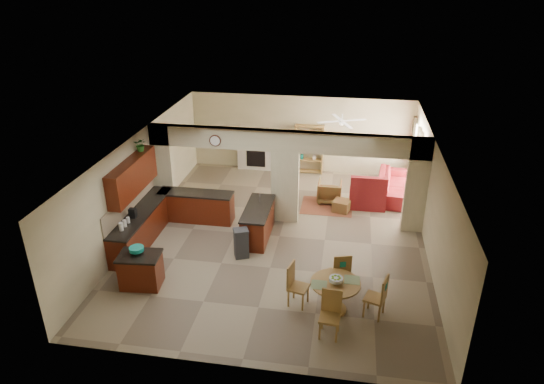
% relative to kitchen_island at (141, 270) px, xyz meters
% --- Properties ---
extents(floor, '(10.00, 10.00, 0.00)m').
position_rel_kitchen_island_xyz_m(floor, '(2.91, 2.82, -0.42)').
color(floor, gray).
rests_on(floor, ground).
extents(ceiling, '(10.00, 10.00, 0.00)m').
position_rel_kitchen_island_xyz_m(ceiling, '(2.91, 2.82, 2.38)').
color(ceiling, white).
rests_on(ceiling, wall_back).
extents(wall_back, '(8.00, 0.00, 8.00)m').
position_rel_kitchen_island_xyz_m(wall_back, '(2.91, 7.82, 0.98)').
color(wall_back, beige).
rests_on(wall_back, floor).
extents(wall_front, '(8.00, 0.00, 8.00)m').
position_rel_kitchen_island_xyz_m(wall_front, '(2.91, -2.18, 0.98)').
color(wall_front, beige).
rests_on(wall_front, floor).
extents(wall_left, '(0.00, 10.00, 10.00)m').
position_rel_kitchen_island_xyz_m(wall_left, '(-1.09, 2.82, 0.98)').
color(wall_left, beige).
rests_on(wall_left, floor).
extents(wall_right, '(0.00, 10.00, 10.00)m').
position_rel_kitchen_island_xyz_m(wall_right, '(6.91, 2.82, 0.98)').
color(wall_right, beige).
rests_on(wall_right, floor).
extents(partition_left_pier, '(0.60, 0.25, 2.80)m').
position_rel_kitchen_island_xyz_m(partition_left_pier, '(-0.79, 3.82, 0.98)').
color(partition_left_pier, beige).
rests_on(partition_left_pier, floor).
extents(partition_center_pier, '(0.80, 0.25, 2.20)m').
position_rel_kitchen_island_xyz_m(partition_center_pier, '(2.91, 3.82, 0.68)').
color(partition_center_pier, beige).
rests_on(partition_center_pier, floor).
extents(partition_right_pier, '(0.60, 0.25, 2.80)m').
position_rel_kitchen_island_xyz_m(partition_right_pier, '(6.61, 3.82, 0.98)').
color(partition_right_pier, beige).
rests_on(partition_right_pier, floor).
extents(partition_header, '(8.00, 0.25, 0.60)m').
position_rel_kitchen_island_xyz_m(partition_header, '(2.91, 3.82, 2.08)').
color(partition_header, beige).
rests_on(partition_header, partition_center_pier).
extents(kitchen_counter, '(2.52, 3.29, 1.48)m').
position_rel_kitchen_island_xyz_m(kitchen_counter, '(-0.36, 2.57, 0.04)').
color(kitchen_counter, '#3E1807').
rests_on(kitchen_counter, floor).
extents(upper_cabinets, '(0.35, 2.40, 0.90)m').
position_rel_kitchen_island_xyz_m(upper_cabinets, '(-0.91, 2.02, 1.50)').
color(upper_cabinets, '#3E1807').
rests_on(upper_cabinets, wall_left).
extents(peninsula, '(0.70, 1.85, 0.91)m').
position_rel_kitchen_island_xyz_m(peninsula, '(2.31, 2.70, 0.03)').
color(peninsula, '#3E1807').
rests_on(peninsula, floor).
extents(wall_clock, '(0.34, 0.03, 0.34)m').
position_rel_kitchen_island_xyz_m(wall_clock, '(0.91, 3.67, 2.03)').
color(wall_clock, '#4F261A').
rests_on(wall_clock, partition_header).
extents(rug, '(1.60, 1.30, 0.01)m').
position_rel_kitchen_island_xyz_m(rug, '(4.11, 4.92, -0.42)').
color(rug, brown).
rests_on(rug, floor).
extents(fireplace, '(1.60, 0.35, 1.20)m').
position_rel_kitchen_island_xyz_m(fireplace, '(1.31, 7.65, 0.19)').
color(fireplace, beige).
rests_on(fireplace, floor).
extents(shelving_unit, '(1.00, 0.32, 1.80)m').
position_rel_kitchen_island_xyz_m(shelving_unit, '(3.26, 7.64, 0.48)').
color(shelving_unit, olive).
rests_on(shelving_unit, floor).
extents(window_a, '(0.02, 0.90, 1.90)m').
position_rel_kitchen_island_xyz_m(window_a, '(6.88, 5.12, 0.78)').
color(window_a, white).
rests_on(window_a, wall_right).
extents(window_b, '(0.02, 0.90, 1.90)m').
position_rel_kitchen_island_xyz_m(window_b, '(6.88, 6.82, 0.78)').
color(window_b, white).
rests_on(window_b, wall_right).
extents(glazed_door, '(0.02, 0.70, 2.10)m').
position_rel_kitchen_island_xyz_m(glazed_door, '(6.88, 5.97, 0.63)').
color(glazed_door, white).
rests_on(glazed_door, wall_right).
extents(drape_a_left, '(0.10, 0.28, 2.30)m').
position_rel_kitchen_island_xyz_m(drape_a_left, '(6.84, 4.52, 0.78)').
color(drape_a_left, '#3C1C18').
rests_on(drape_a_left, wall_right).
extents(drape_a_right, '(0.10, 0.28, 2.30)m').
position_rel_kitchen_island_xyz_m(drape_a_right, '(6.84, 5.72, 0.78)').
color(drape_a_right, '#3C1C18').
rests_on(drape_a_right, wall_right).
extents(drape_b_left, '(0.10, 0.28, 2.30)m').
position_rel_kitchen_island_xyz_m(drape_b_left, '(6.84, 6.22, 0.78)').
color(drape_b_left, '#3C1C18').
rests_on(drape_b_left, wall_right).
extents(drape_b_right, '(0.10, 0.28, 2.30)m').
position_rel_kitchen_island_xyz_m(drape_b_right, '(6.84, 7.42, 0.78)').
color(drape_b_right, '#3C1C18').
rests_on(drape_b_right, wall_right).
extents(ceiling_fan, '(1.00, 1.00, 0.10)m').
position_rel_kitchen_island_xyz_m(ceiling_fan, '(4.41, 5.82, 2.14)').
color(ceiling_fan, white).
rests_on(ceiling_fan, ceiling).
extents(kitchen_island, '(1.03, 0.78, 0.84)m').
position_rel_kitchen_island_xyz_m(kitchen_island, '(0.00, 0.00, 0.00)').
color(kitchen_island, '#3E1807').
rests_on(kitchen_island, floor).
extents(teal_bowl, '(0.34, 0.34, 0.16)m').
position_rel_kitchen_island_xyz_m(teal_bowl, '(-0.07, 0.07, 0.50)').
color(teal_bowl, '#159082').
rests_on(teal_bowl, kitchen_island).
extents(trash_can, '(0.44, 0.41, 0.75)m').
position_rel_kitchen_island_xyz_m(trash_can, '(2.07, 1.61, -0.05)').
color(trash_can, '#2E2E31').
rests_on(trash_can, floor).
extents(dining_table, '(1.09, 1.09, 0.75)m').
position_rel_kitchen_island_xyz_m(dining_table, '(4.58, -0.20, 0.07)').
color(dining_table, olive).
rests_on(dining_table, floor).
extents(fruit_bowl, '(0.30, 0.30, 0.16)m').
position_rel_kitchen_island_xyz_m(fruit_bowl, '(4.58, -0.23, 0.40)').
color(fruit_bowl, '#78B126').
rests_on(fruit_bowl, dining_table).
extents(sofa, '(2.57, 1.22, 0.73)m').
position_rel_kitchen_island_xyz_m(sofa, '(6.21, 6.13, -0.06)').
color(sofa, maroon).
rests_on(sofa, floor).
extents(chaise, '(1.13, 0.93, 0.45)m').
position_rel_kitchen_island_xyz_m(chaise, '(5.36, 5.21, -0.20)').
color(chaise, maroon).
rests_on(chaise, floor).
extents(armchair, '(0.76, 0.78, 0.70)m').
position_rel_kitchen_island_xyz_m(armchair, '(4.16, 5.31, -0.07)').
color(armchair, maroon).
rests_on(armchair, floor).
extents(ottoman, '(0.61, 0.61, 0.36)m').
position_rel_kitchen_island_xyz_m(ottoman, '(4.58, 4.68, -0.24)').
color(ottoman, maroon).
rests_on(ottoman, floor).
extents(plant, '(0.38, 0.35, 0.38)m').
position_rel_kitchen_island_xyz_m(plant, '(-0.91, 2.73, 2.13)').
color(plant, '#195316').
rests_on(plant, upper_cabinets).
extents(chair_north, '(0.52, 0.52, 1.02)m').
position_rel_kitchen_island_xyz_m(chair_north, '(4.68, 0.53, 0.13)').
color(chair_north, olive).
rests_on(chair_north, floor).
extents(chair_east, '(0.53, 0.53, 1.02)m').
position_rel_kitchen_island_xyz_m(chair_east, '(5.52, -0.25, 0.13)').
color(chair_east, olive).
rests_on(chair_east, floor).
extents(chair_south, '(0.45, 0.45, 1.02)m').
position_rel_kitchen_island_xyz_m(chair_south, '(4.52, -0.95, 0.13)').
color(chair_south, olive).
rests_on(chair_south, floor).
extents(chair_west, '(0.51, 0.51, 1.02)m').
position_rel_kitchen_island_xyz_m(chair_west, '(3.68, -0.09, 0.13)').
color(chair_west, olive).
rests_on(chair_west, floor).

